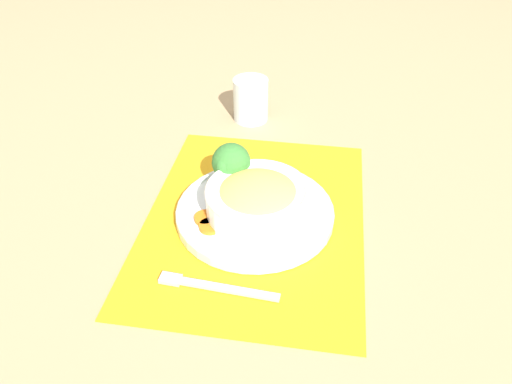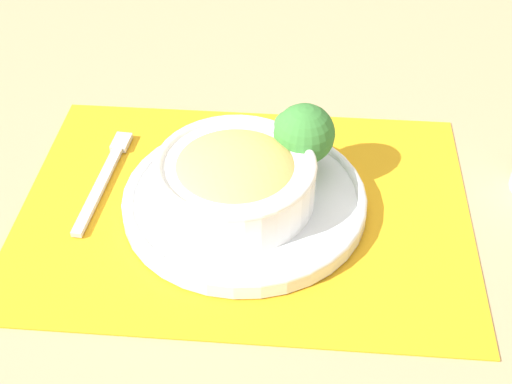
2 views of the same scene
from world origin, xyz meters
name	(u,v)px [view 2 (image 2 of 2)]	position (x,y,z in m)	size (l,w,h in m)	color
ground_plane	(245,209)	(0.00, 0.00, 0.00)	(4.00, 4.00, 0.00)	tan
placemat	(245,208)	(0.00, 0.00, 0.00)	(0.51, 0.38, 0.00)	orange
plate	(245,199)	(0.00, 0.00, 0.02)	(0.27, 0.27, 0.02)	silver
bowl	(235,177)	(-0.01, -0.01, 0.05)	(0.17, 0.17, 0.06)	white
broccoli_floret	(304,135)	(0.06, 0.05, 0.07)	(0.07, 0.07, 0.09)	#84AD5B
carrot_slice_near	(219,149)	(-0.04, 0.08, 0.02)	(0.04, 0.04, 0.01)	orange
carrot_slice_middle	(201,155)	(-0.06, 0.07, 0.02)	(0.04, 0.04, 0.01)	orange
fork	(107,171)	(-0.17, 0.05, 0.01)	(0.03, 0.18, 0.01)	#B7B7BC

